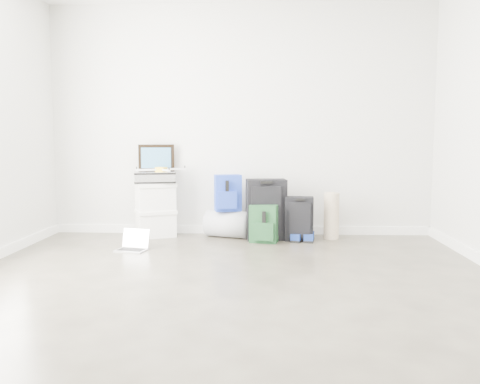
{
  "coord_description": "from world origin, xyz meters",
  "views": [
    {
      "loc": [
        0.27,
        -3.53,
        1.14
      ],
      "look_at": [
        0.02,
        1.9,
        0.57
      ],
      "focal_mm": 38.0,
      "sensor_mm": 36.0,
      "label": 1
    }
  ],
  "objects_px": {
    "briefcase": "(155,177)",
    "duffel_bag": "(228,224)",
    "carry_on": "(299,219)",
    "laptop": "(133,245)",
    "large_suitcase": "(266,209)",
    "boxes_stack": "(155,209)"
  },
  "relations": [
    {
      "from": "briefcase",
      "to": "duffel_bag",
      "type": "xyz_separation_m",
      "value": [
        0.85,
        -0.02,
        -0.54
      ]
    },
    {
      "from": "boxes_stack",
      "to": "briefcase",
      "type": "xyz_separation_m",
      "value": [
        -0.0,
        0.0,
        0.38
      ]
    },
    {
      "from": "briefcase",
      "to": "laptop",
      "type": "height_order",
      "value": "briefcase"
    },
    {
      "from": "large_suitcase",
      "to": "laptop",
      "type": "xyz_separation_m",
      "value": [
        -1.36,
        -0.62,
        -0.29
      ]
    },
    {
      "from": "large_suitcase",
      "to": "carry_on",
      "type": "bearing_deg",
      "value": -16.77
    },
    {
      "from": "briefcase",
      "to": "duffel_bag",
      "type": "distance_m",
      "value": 1.01
    },
    {
      "from": "boxes_stack",
      "to": "briefcase",
      "type": "bearing_deg",
      "value": 156.06
    },
    {
      "from": "duffel_bag",
      "to": "boxes_stack",
      "type": "bearing_deg",
      "value": -161.73
    },
    {
      "from": "briefcase",
      "to": "duffel_bag",
      "type": "relative_size",
      "value": 0.9
    },
    {
      "from": "boxes_stack",
      "to": "duffel_bag",
      "type": "relative_size",
      "value": 1.24
    },
    {
      "from": "large_suitcase",
      "to": "carry_on",
      "type": "height_order",
      "value": "large_suitcase"
    },
    {
      "from": "boxes_stack",
      "to": "carry_on",
      "type": "bearing_deg",
      "value": -30.41
    },
    {
      "from": "large_suitcase",
      "to": "carry_on",
      "type": "distance_m",
      "value": 0.39
    },
    {
      "from": "carry_on",
      "to": "laptop",
      "type": "xyz_separation_m",
      "value": [
        -1.73,
        -0.56,
        -0.2
      ]
    },
    {
      "from": "briefcase",
      "to": "large_suitcase",
      "type": "xyz_separation_m",
      "value": [
        1.29,
        -0.13,
        -0.35
      ]
    },
    {
      "from": "briefcase",
      "to": "laptop",
      "type": "relative_size",
      "value": 1.35
    },
    {
      "from": "laptop",
      "to": "duffel_bag",
      "type": "bearing_deg",
      "value": 52.04
    },
    {
      "from": "boxes_stack",
      "to": "laptop",
      "type": "distance_m",
      "value": 0.8
    },
    {
      "from": "duffel_bag",
      "to": "large_suitcase",
      "type": "distance_m",
      "value": 0.49
    },
    {
      "from": "duffel_bag",
      "to": "laptop",
      "type": "distance_m",
      "value": 1.18
    },
    {
      "from": "carry_on",
      "to": "large_suitcase",
      "type": "bearing_deg",
      "value": 175.02
    },
    {
      "from": "briefcase",
      "to": "carry_on",
      "type": "bearing_deg",
      "value": -19.42
    }
  ]
}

